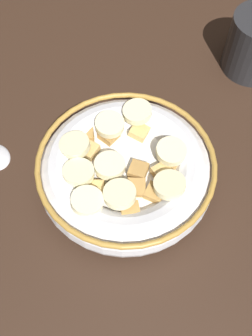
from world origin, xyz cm
name	(u,v)px	position (x,y,z in cm)	size (l,w,h in cm)	color
ground_plane	(126,186)	(0.00, 0.00, -1.00)	(102.33, 102.33, 2.00)	#332116
cereal_bowl	(126,170)	(-0.03, 0.04, 2.58)	(19.20, 19.20, 5.46)	silver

